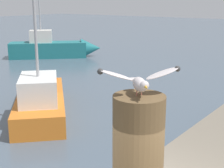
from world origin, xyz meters
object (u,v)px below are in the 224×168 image
at_px(mooring_post, 138,165).
at_px(boat_teal, 57,48).
at_px(seagull, 140,80).
at_px(boat_orange, 41,94).

height_order(mooring_post, boat_teal, boat_teal).
bearing_deg(seagull, boat_teal, 48.22).
bearing_deg(seagull, mooring_post, 46.54).
relative_size(mooring_post, boat_orange, 0.23).
bearing_deg(boat_orange, mooring_post, -125.85).
xyz_separation_m(seagull, boat_teal, (12.07, 13.50, -2.28)).
distance_m(mooring_post, boat_teal, 18.18).
distance_m(mooring_post, seagull, 0.67).
height_order(mooring_post, seagull, seagull).
xyz_separation_m(boat_teal, boat_orange, (-7.17, -6.72, -0.13)).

